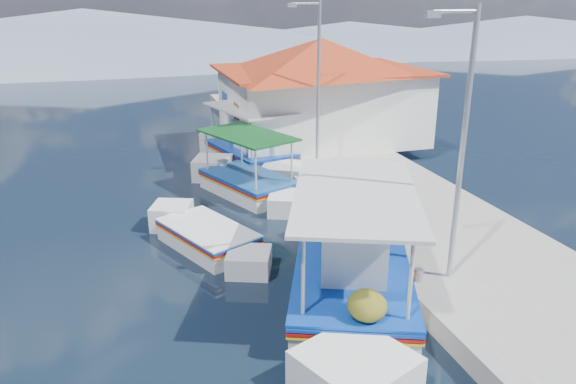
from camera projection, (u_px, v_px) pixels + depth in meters
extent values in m
cube|color=#A4A199|center=(413.00, 217.00, 16.92)|extent=(5.00, 44.00, 0.50)
cylinder|color=#A5A8AD|center=(418.00, 275.00, 12.60)|extent=(0.20, 0.20, 0.30)
cylinder|color=#A5A8AD|center=(325.00, 190.00, 18.00)|extent=(0.20, 0.20, 0.30)
cylinder|color=#A5A8AD|center=(275.00, 145.00, 23.40)|extent=(0.20, 0.20, 0.30)
cube|color=silver|center=(351.00, 290.00, 12.77)|extent=(4.16, 5.49, 1.08)
cube|color=silver|center=(266.00, 239.00, 15.10)|extent=(2.35, 2.35, 1.19)
cube|color=silver|center=(471.00, 355.00, 10.47)|extent=(2.29, 2.29, 1.02)
cube|color=#0C389E|center=(352.00, 270.00, 12.60)|extent=(4.29, 5.66, 0.07)
cube|color=#A80E0E|center=(352.00, 274.00, 12.63)|extent=(4.29, 5.66, 0.06)
cube|color=gold|center=(352.00, 277.00, 12.66)|extent=(4.29, 5.66, 0.05)
cube|color=#0C389E|center=(352.00, 267.00, 12.58)|extent=(4.29, 5.62, 0.06)
cube|color=brown|center=(352.00, 269.00, 12.59)|extent=(3.94, 5.33, 0.06)
cube|color=silver|center=(365.00, 249.00, 12.13)|extent=(1.83, 1.88, 1.25)
cube|color=silver|center=(366.00, 221.00, 11.91)|extent=(1.98, 2.03, 0.07)
cylinder|color=beige|center=(262.00, 215.00, 13.19)|extent=(0.08, 0.08, 1.81)
cylinder|color=beige|center=(324.00, 197.00, 14.38)|extent=(0.08, 0.08, 1.81)
cylinder|color=beige|center=(397.00, 281.00, 10.18)|extent=(0.08, 0.08, 1.81)
cylinder|color=beige|center=(461.00, 251.00, 11.37)|extent=(0.08, 0.08, 1.81)
cube|color=silver|center=(356.00, 193.00, 11.98)|extent=(4.28, 5.54, 0.08)
ellipsoid|color=#4A5416|center=(292.00, 238.00, 13.37)|extent=(0.86, 0.95, 0.65)
ellipsoid|color=#4A5416|center=(302.00, 225.00, 14.27)|extent=(0.73, 0.80, 0.54)
ellipsoid|color=#4A5416|center=(434.00, 289.00, 11.14)|extent=(0.77, 0.85, 0.58)
sphere|color=#E75707|center=(367.00, 213.00, 13.47)|extent=(0.45, 0.45, 0.45)
cube|color=silver|center=(249.00, 189.00, 19.52)|extent=(3.05, 3.91, 0.88)
cube|color=silver|center=(258.00, 166.00, 21.66)|extent=(1.75, 1.75, 0.98)
cube|color=silver|center=(237.00, 212.00, 17.41)|extent=(1.70, 1.70, 0.84)
cube|color=#0C389E|center=(248.00, 177.00, 19.38)|extent=(3.14, 4.03, 0.06)
cube|color=#A80E0E|center=(248.00, 179.00, 19.41)|extent=(3.14, 4.03, 0.05)
cube|color=gold|center=(249.00, 181.00, 19.43)|extent=(3.14, 4.03, 0.04)
cube|color=#17488C|center=(248.00, 176.00, 19.36)|extent=(3.15, 4.00, 0.05)
cube|color=brown|center=(248.00, 176.00, 19.37)|extent=(2.89, 3.79, 0.05)
cylinder|color=beige|center=(234.00, 145.00, 20.55)|extent=(0.07, 0.07, 1.49)
cylinder|color=beige|center=(274.00, 146.00, 20.41)|extent=(0.07, 0.07, 1.49)
cylinder|color=beige|center=(218.00, 168.00, 17.82)|extent=(0.07, 0.07, 1.49)
cylinder|color=beige|center=(263.00, 169.00, 17.69)|extent=(0.07, 0.07, 1.49)
cube|color=#0E471B|center=(247.00, 135.00, 18.87)|extent=(3.14, 3.95, 0.07)
cube|color=silver|center=(208.00, 242.00, 15.38)|extent=(2.58, 3.27, 0.81)
cube|color=silver|center=(224.00, 213.00, 17.15)|extent=(1.42, 1.42, 0.89)
cube|color=silver|center=(188.00, 274.00, 13.62)|extent=(1.38, 1.38, 0.77)
cube|color=#0C389E|center=(207.00, 229.00, 15.25)|extent=(2.66, 3.37, 0.05)
cube|color=#A80E0E|center=(207.00, 232.00, 15.27)|extent=(2.66, 3.37, 0.04)
cube|color=gold|center=(208.00, 234.00, 15.29)|extent=(2.66, 3.37, 0.03)
cube|color=silver|center=(207.00, 227.00, 15.23)|extent=(2.66, 3.35, 0.04)
cube|color=brown|center=(207.00, 228.00, 15.24)|extent=(2.44, 3.17, 0.04)
cube|color=silver|center=(251.00, 159.00, 22.90)|extent=(3.11, 4.50, 0.96)
cube|color=silver|center=(252.00, 140.00, 25.42)|extent=(2.10, 2.10, 1.07)
cube|color=silver|center=(249.00, 179.00, 20.41)|extent=(2.04, 2.04, 0.91)
cube|color=#0C389E|center=(250.00, 149.00, 22.75)|extent=(3.20, 4.64, 0.06)
cube|color=#A80E0E|center=(250.00, 151.00, 22.77)|extent=(3.20, 4.64, 0.05)
cube|color=gold|center=(250.00, 152.00, 22.80)|extent=(3.20, 4.64, 0.04)
cube|color=#0C389E|center=(250.00, 147.00, 22.72)|extent=(3.21, 4.60, 0.05)
cube|color=brown|center=(250.00, 148.00, 22.73)|extent=(2.92, 4.38, 0.05)
cube|color=silver|center=(250.00, 136.00, 22.26)|extent=(1.47, 1.58, 1.12)
cube|color=silver|center=(249.00, 122.00, 22.06)|extent=(1.60, 1.70, 0.06)
cylinder|color=beige|center=(231.00, 119.00, 24.04)|extent=(0.07, 0.07, 1.62)
cylinder|color=beige|center=(270.00, 119.00, 24.11)|extent=(0.07, 0.07, 1.62)
cylinder|color=beige|center=(226.00, 139.00, 20.81)|extent=(0.07, 0.07, 1.62)
cylinder|color=beige|center=(271.00, 139.00, 20.87)|extent=(0.07, 0.07, 1.62)
cube|color=silver|center=(249.00, 108.00, 22.18)|extent=(3.21, 4.53, 0.07)
cube|color=white|center=(321.00, 106.00, 24.51)|extent=(8.00, 6.00, 3.00)
cube|color=#BB391A|center=(321.00, 70.00, 23.99)|extent=(8.64, 6.48, 0.10)
pyramid|color=#BB391A|center=(322.00, 55.00, 23.77)|extent=(10.49, 10.49, 1.40)
cube|color=brown|center=(237.00, 128.00, 22.68)|extent=(0.06, 1.00, 2.00)
cube|color=#0C389E|center=(225.00, 102.00, 24.73)|extent=(0.06, 1.20, 0.90)
cylinder|color=#A5A8AD|center=(462.00, 151.00, 11.86)|extent=(0.12, 0.12, 6.00)
cylinder|color=#A5A8AD|center=(456.00, 11.00, 10.76)|extent=(1.00, 0.08, 0.08)
cube|color=#A5A8AD|center=(433.00, 14.00, 10.64)|extent=(0.30, 0.14, 0.14)
cylinder|color=#A5A8AD|center=(318.00, 87.00, 19.96)|extent=(0.12, 0.12, 6.00)
cylinder|color=#A5A8AD|center=(306.00, 3.00, 18.86)|extent=(1.00, 0.08, 0.08)
cube|color=#A5A8AD|center=(292.00, 5.00, 18.74)|extent=(0.30, 0.14, 0.14)
cone|color=gray|center=(85.00, 36.00, 58.15)|extent=(96.00, 96.00, 5.50)
cone|color=gray|center=(349.00, 38.00, 66.73)|extent=(76.80, 76.80, 3.80)
cone|color=gray|center=(524.00, 32.00, 73.57)|extent=(89.60, 89.60, 4.20)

